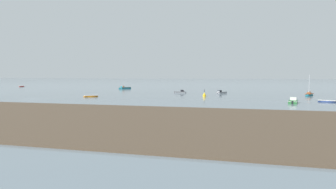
{
  "coord_description": "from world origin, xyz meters",
  "views": [
    {
      "loc": [
        52.67,
        -62.76,
        6.26
      ],
      "look_at": [
        31.78,
        18.71,
        0.44
      ],
      "focal_mm": 30.4,
      "sensor_mm": 36.0,
      "label": 1
    }
  ],
  "objects_px": {
    "rowboat_moored_0": "(327,101)",
    "motorboat_moored_3": "(220,93)",
    "motorboat_moored_1": "(123,88)",
    "rowboat_moored_2": "(91,96)",
    "channel_buoy": "(204,95)",
    "sailboat_moored_0": "(309,95)",
    "rowboat_moored_1": "(22,86)",
    "motorboat_moored_2": "(181,92)",
    "motorboat_moored_0": "(293,102)"
  },
  "relations": [
    {
      "from": "motorboat_moored_0",
      "to": "motorboat_moored_3",
      "type": "bearing_deg",
      "value": 45.14
    },
    {
      "from": "motorboat_moored_2",
      "to": "rowboat_moored_2",
      "type": "relative_size",
      "value": 1.07
    },
    {
      "from": "rowboat_moored_1",
      "to": "rowboat_moored_0",
      "type": "bearing_deg",
      "value": -120.97
    },
    {
      "from": "channel_buoy",
      "to": "motorboat_moored_1",
      "type": "bearing_deg",
      "value": 138.72
    },
    {
      "from": "motorboat_moored_3",
      "to": "channel_buoy",
      "type": "relative_size",
      "value": 1.9
    },
    {
      "from": "rowboat_moored_0",
      "to": "rowboat_moored_1",
      "type": "xyz_separation_m",
      "value": [
        -131.95,
        54.55,
        0.02
      ]
    },
    {
      "from": "motorboat_moored_2",
      "to": "rowboat_moored_1",
      "type": "bearing_deg",
      "value": 138.18
    },
    {
      "from": "sailboat_moored_0",
      "to": "motorboat_moored_1",
      "type": "bearing_deg",
      "value": -85.2
    },
    {
      "from": "sailboat_moored_0",
      "to": "motorboat_moored_1",
      "type": "height_order",
      "value": "sailboat_moored_0"
    },
    {
      "from": "motorboat_moored_2",
      "to": "channel_buoy",
      "type": "relative_size",
      "value": 1.96
    },
    {
      "from": "motorboat_moored_1",
      "to": "channel_buoy",
      "type": "relative_size",
      "value": 2.79
    },
    {
      "from": "motorboat_moored_2",
      "to": "motorboat_moored_3",
      "type": "bearing_deg",
      "value": -20.78
    },
    {
      "from": "rowboat_moored_0",
      "to": "motorboat_moored_3",
      "type": "bearing_deg",
      "value": -21.88
    },
    {
      "from": "sailboat_moored_0",
      "to": "rowboat_moored_0",
      "type": "bearing_deg",
      "value": 21.72
    },
    {
      "from": "motorboat_moored_1",
      "to": "channel_buoy",
      "type": "distance_m",
      "value": 53.96
    },
    {
      "from": "motorboat_moored_3",
      "to": "rowboat_moored_0",
      "type": "bearing_deg",
      "value": 84.65
    },
    {
      "from": "motorboat_moored_0",
      "to": "motorboat_moored_2",
      "type": "bearing_deg",
      "value": 60.97
    },
    {
      "from": "motorboat_moored_0",
      "to": "rowboat_moored_0",
      "type": "height_order",
      "value": "motorboat_moored_0"
    },
    {
      "from": "sailboat_moored_0",
      "to": "motorboat_moored_1",
      "type": "xyz_separation_m",
      "value": [
        -70.71,
        24.33,
        0.01
      ]
    },
    {
      "from": "rowboat_moored_0",
      "to": "rowboat_moored_1",
      "type": "relative_size",
      "value": 0.92
    },
    {
      "from": "motorboat_moored_0",
      "to": "motorboat_moored_1",
      "type": "bearing_deg",
      "value": 64.22
    },
    {
      "from": "motorboat_moored_1",
      "to": "motorboat_moored_3",
      "type": "xyz_separation_m",
      "value": [
        43.97,
        -20.69,
        -0.04
      ]
    },
    {
      "from": "sailboat_moored_0",
      "to": "motorboat_moored_0",
      "type": "bearing_deg",
      "value": 4.68
    },
    {
      "from": "rowboat_moored_1",
      "to": "rowboat_moored_2",
      "type": "xyz_separation_m",
      "value": [
        71.33,
        -53.82,
        -0.01
      ]
    },
    {
      "from": "motorboat_moored_1",
      "to": "rowboat_moored_2",
      "type": "bearing_deg",
      "value": 39.34
    },
    {
      "from": "sailboat_moored_0",
      "to": "channel_buoy",
      "type": "xyz_separation_m",
      "value": [
        -30.16,
        -11.26,
        0.18
      ]
    },
    {
      "from": "sailboat_moored_0",
      "to": "rowboat_moored_0",
      "type": "xyz_separation_m",
      "value": [
        -0.76,
        -21.11,
        -0.12
      ]
    },
    {
      "from": "motorboat_moored_1",
      "to": "rowboat_moored_1",
      "type": "bearing_deg",
      "value": -70.8
    },
    {
      "from": "rowboat_moored_0",
      "to": "channel_buoy",
      "type": "bearing_deg",
      "value": 3.21
    },
    {
      "from": "rowboat_moored_0",
      "to": "channel_buoy",
      "type": "distance_m",
      "value": 31.0
    },
    {
      "from": "channel_buoy",
      "to": "motorboat_moored_3",
      "type": "bearing_deg",
      "value": 77.1
    },
    {
      "from": "motorboat_moored_0",
      "to": "sailboat_moored_0",
      "type": "relative_size",
      "value": 0.79
    },
    {
      "from": "sailboat_moored_0",
      "to": "motorboat_moored_3",
      "type": "bearing_deg",
      "value": -73.96
    },
    {
      "from": "motorboat_moored_2",
      "to": "motorboat_moored_3",
      "type": "height_order",
      "value": "motorboat_moored_3"
    },
    {
      "from": "motorboat_moored_1",
      "to": "rowboat_moored_1",
      "type": "xyz_separation_m",
      "value": [
        -62.0,
        9.1,
        -0.11
      ]
    },
    {
      "from": "sailboat_moored_0",
      "to": "rowboat_moored_2",
      "type": "relative_size",
      "value": 1.56
    },
    {
      "from": "motorboat_moored_0",
      "to": "motorboat_moored_1",
      "type": "xyz_separation_m",
      "value": [
        -62.14,
        49.08,
        0.01
      ]
    },
    {
      "from": "motorboat_moored_0",
      "to": "motorboat_moored_2",
      "type": "distance_m",
      "value": 41.81
    },
    {
      "from": "motorboat_moored_0",
      "to": "rowboat_moored_0",
      "type": "bearing_deg",
      "value": -52.49
    },
    {
      "from": "motorboat_moored_3",
      "to": "motorboat_moored_0",
      "type": "bearing_deg",
      "value": 70.88
    },
    {
      "from": "motorboat_moored_1",
      "to": "motorboat_moored_3",
      "type": "height_order",
      "value": "motorboat_moored_1"
    },
    {
      "from": "motorboat_moored_0",
      "to": "sailboat_moored_0",
      "type": "bearing_deg",
      "value": -6.59
    },
    {
      "from": "rowboat_moored_1",
      "to": "channel_buoy",
      "type": "xyz_separation_m",
      "value": [
        102.56,
        -44.7,
        0.28
      ]
    },
    {
      "from": "rowboat_moored_2",
      "to": "motorboat_moored_3",
      "type": "bearing_deg",
      "value": -179.52
    },
    {
      "from": "motorboat_moored_1",
      "to": "motorboat_moored_3",
      "type": "distance_m",
      "value": 48.6
    },
    {
      "from": "motorboat_moored_0",
      "to": "rowboat_moored_1",
      "type": "height_order",
      "value": "motorboat_moored_0"
    },
    {
      "from": "rowboat_moored_1",
      "to": "sailboat_moored_0",
      "type": "bearing_deg",
      "value": -112.65
    },
    {
      "from": "rowboat_moored_0",
      "to": "channel_buoy",
      "type": "height_order",
      "value": "channel_buoy"
    },
    {
      "from": "motorboat_moored_0",
      "to": "sailboat_moored_0",
      "type": "height_order",
      "value": "sailboat_moored_0"
    },
    {
      "from": "rowboat_moored_2",
      "to": "motorboat_moored_3",
      "type": "distance_m",
      "value": 42.16
    }
  ]
}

